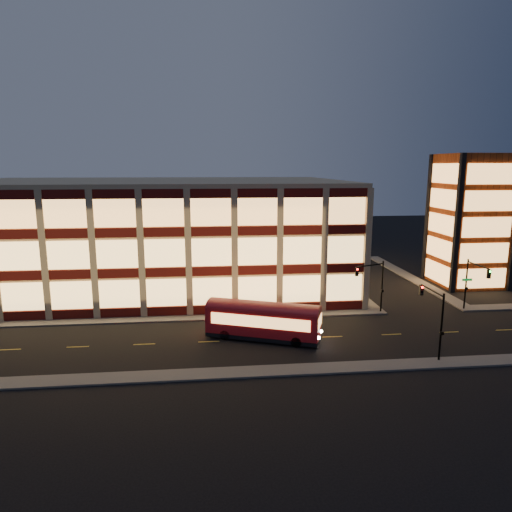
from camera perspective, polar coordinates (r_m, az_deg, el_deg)
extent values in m
plane|color=black|center=(49.97, -10.60, -8.12)|extent=(200.00, 200.00, 0.00)
cube|color=#514F4C|center=(51.22, -13.90, -7.69)|extent=(54.00, 2.00, 0.15)
cube|color=#514F4C|center=(68.71, 10.05, -2.71)|extent=(2.00, 30.00, 0.15)
cube|color=#514F4C|center=(72.50, 18.44, -2.39)|extent=(2.00, 30.00, 0.15)
cube|color=#514F4C|center=(37.96, -12.14, -14.48)|extent=(100.00, 2.00, 0.15)
cube|color=tan|center=(65.11, -12.32, 2.66)|extent=(50.00, 30.00, 14.00)
cube|color=tan|center=(64.47, -12.59, 9.04)|extent=(50.40, 30.40, 0.50)
cube|color=#470C0A|center=(51.87, -13.80, -6.78)|extent=(50.10, 0.25, 1.00)
cube|color=#EEB664|center=(51.29, -13.90, -4.54)|extent=(49.00, 0.20, 3.00)
cube|color=#470C0A|center=(68.34, 9.35, -2.26)|extent=(0.25, 30.10, 1.00)
cube|color=#EEB664|center=(67.88, 9.39, -0.54)|extent=(0.20, 29.00, 3.00)
cube|color=#470C0A|center=(50.71, -14.03, -2.04)|extent=(50.10, 0.25, 1.00)
cube|color=#EEB664|center=(50.31, -14.14, 0.29)|extent=(49.00, 0.20, 3.00)
cube|color=#470C0A|center=(67.46, 9.47, 1.37)|extent=(0.25, 30.10, 1.00)
cube|color=#EEB664|center=(67.14, 9.51, 3.14)|extent=(0.20, 29.00, 3.00)
cube|color=#470C0A|center=(49.92, -14.27, 2.88)|extent=(50.10, 0.25, 1.00)
cube|color=#EEB664|center=(49.69, -14.38, 5.28)|extent=(49.00, 0.20, 3.00)
cube|color=#470C0A|center=(66.87, 9.59, 5.09)|extent=(0.25, 30.10, 1.00)
cube|color=#EEB664|center=(66.68, 9.63, 6.89)|extent=(0.20, 29.00, 3.00)
cube|color=#8C3814|center=(69.46, 25.11, 4.04)|extent=(8.00, 8.00, 18.00)
cube|color=black|center=(64.01, 23.87, 3.62)|extent=(0.60, 0.60, 18.00)
cube|color=black|center=(71.01, 20.69, 4.51)|extent=(0.60, 0.60, 18.00)
cube|color=black|center=(74.94, 26.18, 4.40)|extent=(0.60, 0.60, 18.00)
cube|color=#FAAB57|center=(67.21, 26.38, -2.52)|extent=(6.60, 0.16, 2.60)
cube|color=#FAAB57|center=(68.60, 21.70, -1.88)|extent=(0.16, 6.60, 2.60)
cube|color=#FAAB57|center=(66.55, 26.63, 0.33)|extent=(6.60, 0.16, 2.60)
cube|color=#FAAB57|center=(67.96, 21.90, 0.91)|extent=(0.16, 6.60, 2.60)
cube|color=#FAAB57|center=(66.07, 26.89, 3.23)|extent=(6.60, 0.16, 2.60)
cube|color=#FAAB57|center=(67.49, 22.11, 3.75)|extent=(0.16, 6.60, 2.60)
cube|color=#FAAB57|center=(65.76, 27.15, 6.16)|extent=(6.60, 0.16, 2.60)
cube|color=#FAAB57|center=(67.18, 22.32, 6.63)|extent=(0.16, 6.60, 2.60)
cube|color=#FAAB57|center=(65.62, 27.42, 9.11)|extent=(6.60, 0.16, 2.60)
cube|color=#FAAB57|center=(67.05, 22.54, 9.52)|extent=(0.16, 6.60, 2.60)
cylinder|color=black|center=(53.30, 15.46, -3.75)|extent=(0.18, 0.18, 6.00)
cylinder|color=black|center=(51.38, 14.10, -1.13)|extent=(3.56, 1.63, 0.14)
cube|color=black|center=(50.23, 12.49, -1.92)|extent=(0.32, 0.32, 0.95)
sphere|color=#FF0C05|center=(49.99, 12.57, -1.64)|extent=(0.20, 0.20, 0.20)
cube|color=black|center=(53.22, 15.52, -4.22)|extent=(0.25, 0.18, 0.28)
cylinder|color=black|center=(57.69, 24.76, -3.26)|extent=(0.18, 0.18, 6.00)
cylinder|color=black|center=(55.46, 26.03, -1.05)|extent=(0.14, 4.00, 0.14)
cube|color=black|center=(53.92, 27.10, -2.01)|extent=(0.32, 0.32, 0.95)
sphere|color=#0CFF26|center=(53.71, 27.23, -1.74)|extent=(0.20, 0.20, 0.20)
cube|color=black|center=(57.61, 24.83, -3.69)|extent=(0.25, 0.18, 0.28)
cube|color=#0C7226|center=(57.43, 24.89, -2.71)|extent=(1.20, 0.06, 0.28)
cylinder|color=black|center=(41.78, 22.15, -8.32)|extent=(0.18, 0.18, 6.00)
cylinder|color=black|center=(42.69, 21.16, -4.04)|extent=(0.14, 4.00, 0.14)
cube|color=black|center=(44.54, 19.95, -4.01)|extent=(0.32, 0.32, 0.95)
sphere|color=#FF0C05|center=(44.31, 20.08, -3.70)|extent=(0.20, 0.20, 0.20)
cube|color=black|center=(41.74, 22.24, -8.92)|extent=(0.25, 0.18, 0.28)
cube|color=#9F0810|center=(44.03, 0.89, -8.07)|extent=(11.06, 6.46, 2.49)
cube|color=black|center=(44.53, 0.88, -9.84)|extent=(11.06, 6.46, 0.38)
cylinder|color=black|center=(44.37, -3.90, -9.80)|extent=(1.03, 0.66, 0.97)
cylinder|color=black|center=(46.48, -2.93, -8.80)|extent=(1.03, 0.66, 0.97)
cylinder|color=black|center=(42.73, 5.06, -10.66)|extent=(1.03, 0.66, 0.97)
cylinder|color=black|center=(44.92, 5.61, -9.56)|extent=(1.03, 0.66, 0.97)
cube|color=#FAAB57|center=(42.66, 0.43, -8.25)|extent=(8.89, 3.52, 1.08)
cube|color=#FAAB57|center=(45.20, 1.33, -7.12)|extent=(8.89, 3.52, 1.08)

